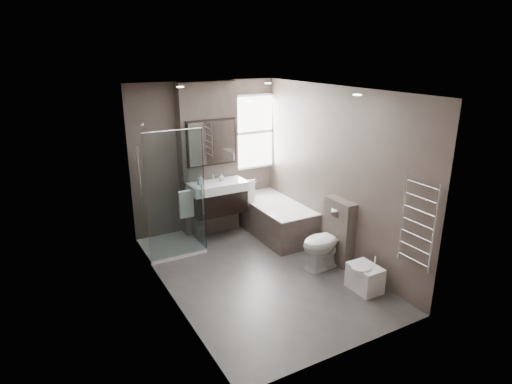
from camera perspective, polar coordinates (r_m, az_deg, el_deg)
room at (r=5.76m, az=0.53°, el=0.50°), size 2.70×3.90×2.70m
vanity_pier at (r=7.30m, az=-6.36°, el=4.26°), size 1.00×0.25×2.60m
vanity at (r=7.15m, az=-5.11°, el=-0.68°), size 0.95×0.47×0.66m
mirror_cabinet at (r=7.08m, az=-5.93°, el=6.57°), size 0.86×0.08×0.76m
towel_left at (r=6.95m, az=-9.26°, el=-1.62°), size 0.24×0.06×0.44m
towel_right at (r=7.37m, az=-1.07°, el=-0.19°), size 0.24×0.06×0.44m
shower_enclosure at (r=6.92m, az=-10.49°, el=-3.79°), size 0.90×0.90×2.00m
bathtub at (r=7.43m, az=2.55°, el=-3.36°), size 0.75×1.60×0.57m
window at (r=7.69m, az=-0.51°, el=7.96°), size 0.98×0.06×1.33m
toilet at (r=6.39m, az=9.36°, el=-6.55°), size 0.82×0.52×0.80m
cistern_box at (r=6.51m, az=10.97°, el=-5.21°), size 0.19×0.55×1.00m
bidet at (r=6.00m, az=14.28°, el=-10.97°), size 0.39×0.44×0.47m
towel_radiator at (r=5.43m, az=20.79°, el=-3.93°), size 0.03×0.49×1.10m
soap_bottle_a at (r=6.95m, az=-7.40°, el=1.68°), size 0.08×0.08×0.17m
soap_bottle_b at (r=7.14m, az=-4.61°, el=1.98°), size 0.09×0.09×0.12m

